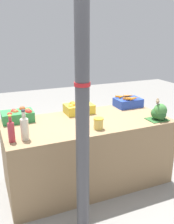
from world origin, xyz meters
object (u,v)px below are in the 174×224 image
broccoli_pile (159,112)px  pickle_jar (98,123)px  apple_crate (18,115)px  sparrow_bird (158,101)px  carrot_crate (128,102)px  juice_bottle_cloudy (25,127)px  orange_crate (78,108)px  support_pole (82,100)px  juice_bottle_ruby (11,131)px

broccoli_pile → pickle_jar: broccoli_pile is taller
apple_crate → sparrow_bird: 1.54m
apple_crate → carrot_crate: carrot_crate is taller
sparrow_bird → carrot_crate: bearing=39.0°
carrot_crate → juice_bottle_cloudy: bearing=-159.8°
orange_crate → sparrow_bird: size_ratio=2.91×
broccoli_pile → sparrow_bird: bearing=154.3°
apple_crate → broccoli_pile: (1.46, -0.57, 0.02)m
orange_crate → carrot_crate: bearing=-0.4°
carrot_crate → juice_bottle_cloudy: juice_bottle_cloudy is taller
orange_crate → broccoli_pile: bearing=-37.7°
carrot_crate → juice_bottle_cloudy: 1.52m
broccoli_pile → sparrow_bird: 0.13m
juice_bottle_cloudy → sparrow_bird: 1.45m
support_pole → pickle_jar: size_ratio=20.95×
juice_bottle_cloudy → pickle_jar: (0.73, -0.03, -0.06)m
orange_crate → juice_bottle_cloudy: 0.90m
support_pole → sparrow_bird: support_pole is taller
orange_crate → juice_bottle_ruby: (-0.85, -0.53, 0.04)m
support_pole → sparrow_bird: bearing=21.4°
sparrow_bird → orange_crate: bearing=88.8°
orange_crate → support_pole: bearing=-109.4°
broccoli_pile → juice_bottle_ruby: 1.59m
orange_crate → juice_bottle_cloudy: size_ratio=1.18×
apple_crate → pickle_jar: bearing=-37.8°
juice_bottle_ruby → juice_bottle_cloudy: bearing=0.0°
apple_crate → carrot_crate: bearing=-0.1°
apple_crate → support_pole: bearing=-69.3°
broccoli_pile → juice_bottle_cloudy: juice_bottle_cloudy is taller
pickle_jar → broccoli_pile: bearing=-1.4°
support_pole → juice_bottle_ruby: (-0.50, 0.45, -0.35)m
orange_crate → sparrow_bird: sparrow_bird is taller
pickle_jar → juice_bottle_cloudy: bearing=177.8°
support_pole → carrot_crate: support_pole is taller
broccoli_pile → pickle_jar: 0.74m
carrot_crate → apple_crate: bearing=179.9°
broccoli_pile → sparrow_bird: (-0.03, 0.01, 0.13)m
juice_bottle_cloudy → orange_crate: bearing=36.0°
support_pole → carrot_crate: (1.04, 0.97, -0.39)m
apple_crate → sparrow_bird: bearing=-21.4°
carrot_crate → pickle_jar: 0.89m
carrot_crate → juice_bottle_ruby: juice_bottle_ruby is taller
pickle_jar → sparrow_bird: sparrow_bird is taller
carrot_crate → juice_bottle_ruby: bearing=-161.2°
juice_bottle_cloudy → sparrow_bird: juice_bottle_cloudy is taller
orange_crate → juice_bottle_ruby: bearing=-148.0°
apple_crate → orange_crate: orange_crate is taller
support_pole → juice_bottle_ruby: support_pole is taller
apple_crate → sparrow_bird: size_ratio=2.91×
support_pole → carrot_crate: size_ratio=7.23×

